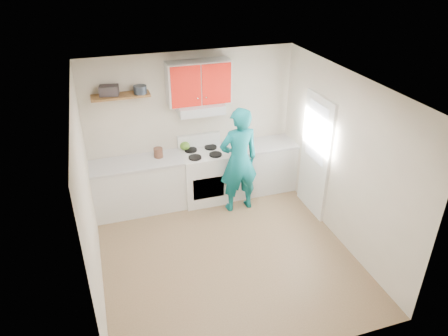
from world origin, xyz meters
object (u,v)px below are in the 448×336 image
object	(u,v)px
tin	(140,90)
kettle	(185,146)
stove	(204,176)
crock	(158,153)
person	(239,161)

from	to	relation	value
tin	kettle	size ratio (longest dim) A/B	1.15
stove	crock	world-z (taller)	crock
stove	tin	size ratio (longest dim) A/B	4.50
kettle	person	distance (m)	1.02
kettle	crock	bearing A→B (deg)	-152.27
stove	tin	bearing A→B (deg)	171.58
kettle	tin	bearing A→B (deg)	-161.31
stove	person	distance (m)	0.82
crock	person	world-z (taller)	person
tin	person	world-z (taller)	tin
stove	kettle	world-z (taller)	kettle
stove	tin	distance (m)	1.90
person	tin	bearing A→B (deg)	-26.69
stove	person	xyz separation A→B (m)	(0.49, -0.47, 0.47)
stove	tin	world-z (taller)	tin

